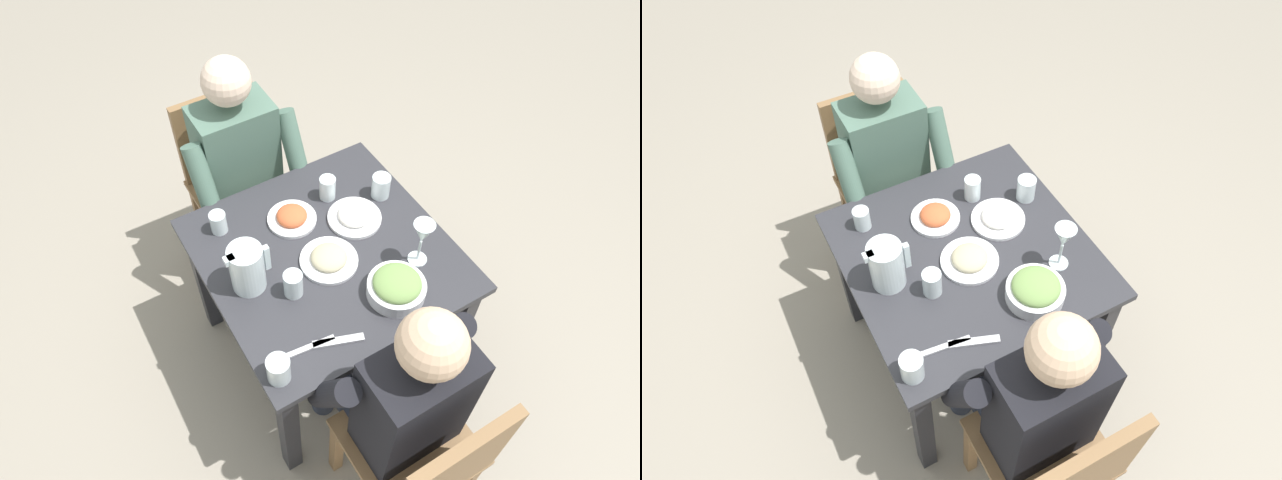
{
  "view_description": "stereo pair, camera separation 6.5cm",
  "coord_description": "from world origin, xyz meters",
  "views": [
    {
      "loc": [
        -0.65,
        -1.06,
        2.35
      ],
      "look_at": [
        0.0,
        0.05,
        0.72
      ],
      "focal_mm": 31.83,
      "sensor_mm": 36.0,
      "label": 1
    },
    {
      "loc": [
        -0.6,
        -1.09,
        2.35
      ],
      "look_at": [
        0.0,
        0.05,
        0.72
      ],
      "focal_mm": 31.83,
      "sensor_mm": 36.0,
      "label": 2
    }
  ],
  "objects": [
    {
      "name": "dining_table",
      "position": [
        0.0,
        0.0,
        0.58
      ],
      "size": [
        0.87,
        0.87,
        0.7
      ],
      "color": "#2D2D33",
      "rests_on": "ground_plane"
    },
    {
      "name": "water_pitcher",
      "position": [
        -0.3,
        0.02,
        0.8
      ],
      "size": [
        0.16,
        0.12,
        0.19
      ],
      "color": "silver",
      "rests_on": "dining_table"
    },
    {
      "name": "plate_rice_curry",
      "position": [
        -0.03,
        0.2,
        0.72
      ],
      "size": [
        0.19,
        0.19,
        0.05
      ],
      "color": "white",
      "rests_on": "dining_table"
    },
    {
      "name": "ground_plane",
      "position": [
        0.0,
        0.0,
        0.0
      ],
      "size": [
        8.0,
        8.0,
        0.0
      ],
      "primitive_type": "plane",
      "color": "gray"
    },
    {
      "name": "wine_glass",
      "position": [
        0.27,
        -0.19,
        0.84
      ],
      "size": [
        0.08,
        0.08,
        0.2
      ],
      "color": "silver",
      "rests_on": "dining_table"
    },
    {
      "name": "chair_near",
      "position": [
        -0.07,
        -0.74,
        0.5
      ],
      "size": [
        0.4,
        0.4,
        0.88
      ],
      "color": "olive",
      "rests_on": "ground_plane"
    },
    {
      "name": "water_glass_far_right",
      "position": [
        -0.37,
        -0.34,
        0.75
      ],
      "size": [
        0.08,
        0.08,
        0.1
      ],
      "primitive_type": "cylinder",
      "color": "silver",
      "rests_on": "dining_table"
    },
    {
      "name": "water_glass_near_left",
      "position": [
        0.15,
        0.24,
        0.75
      ],
      "size": [
        0.06,
        0.06,
        0.1
      ],
      "primitive_type": "cylinder",
      "color": "silver",
      "rests_on": "dining_table"
    },
    {
      "name": "fork_near",
      "position": [
        -0.15,
        -0.33,
        0.71
      ],
      "size": [
        0.17,
        0.08,
        0.01
      ],
      "primitive_type": "cube",
      "rotation": [
        0.0,
        0.0,
        -0.35
      ],
      "color": "silver",
      "rests_on": "dining_table"
    },
    {
      "name": "chair_far",
      "position": [
        -0.06,
        0.74,
        0.5
      ],
      "size": [
        0.4,
        0.4,
        0.88
      ],
      "color": "olive",
      "rests_on": "ground_plane"
    },
    {
      "name": "knife_near",
      "position": [
        -0.25,
        -0.3,
        0.71
      ],
      "size": [
        0.19,
        0.04,
        0.01
      ],
      "primitive_type": "cube",
      "rotation": [
        0.0,
        0.0,
        -0.11
      ],
      "color": "silver",
      "rests_on": "dining_table"
    },
    {
      "name": "salad_bowl",
      "position": [
        0.11,
        -0.27,
        0.74
      ],
      "size": [
        0.2,
        0.2,
        0.09
      ],
      "color": "white",
      "rests_on": "dining_table"
    },
    {
      "name": "plate_beans",
      "position": [
        -0.01,
        -0.04,
        0.72
      ],
      "size": [
        0.21,
        0.21,
        0.05
      ],
      "color": "white",
      "rests_on": "dining_table"
    },
    {
      "name": "water_glass_by_pitcher",
      "position": [
        -0.29,
        0.3,
        0.75
      ],
      "size": [
        0.06,
        0.06,
        0.09
      ],
      "primitive_type": "cylinder",
      "color": "silver",
      "rests_on": "dining_table"
    },
    {
      "name": "water_glass_far_left",
      "position": [
        -0.19,
        -0.09,
        0.75
      ],
      "size": [
        0.07,
        0.07,
        0.1
      ],
      "primitive_type": "cylinder",
      "color": "silver",
      "rests_on": "dining_table"
    },
    {
      "name": "diner_near",
      "position": [
        -0.07,
        -0.53,
        0.64
      ],
      "size": [
        0.48,
        0.53,
        1.17
      ],
      "color": "black",
      "rests_on": "ground_plane"
    },
    {
      "name": "plate_yoghurt",
      "position": [
        0.18,
        0.08,
        0.72
      ],
      "size": [
        0.21,
        0.21,
        0.05
      ],
      "color": "white",
      "rests_on": "dining_table"
    },
    {
      "name": "water_glass_center",
      "position": [
        0.33,
        0.14,
        0.75
      ],
      "size": [
        0.07,
        0.07,
        0.1
      ],
      "primitive_type": "cylinder",
      "color": "silver",
      "rests_on": "dining_table"
    },
    {
      "name": "diner_far",
      "position": [
        -0.06,
        0.53,
        0.64
      ],
      "size": [
        0.48,
        0.53,
        1.17
      ],
      "color": "#4C6B5B",
      "rests_on": "ground_plane"
    }
  ]
}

